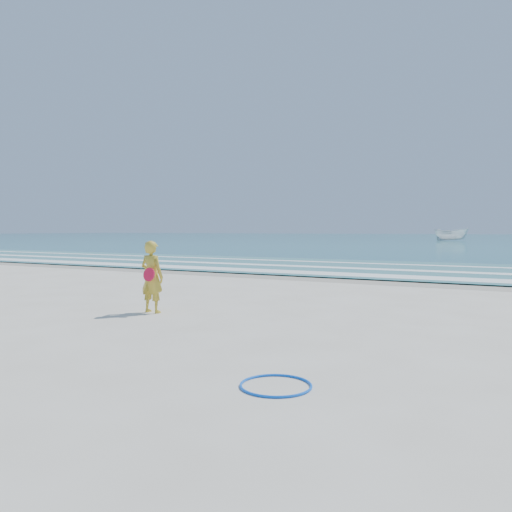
% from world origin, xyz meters
% --- Properties ---
extents(ground, '(400.00, 400.00, 0.00)m').
position_xyz_m(ground, '(0.00, 0.00, 0.00)').
color(ground, silver).
rests_on(ground, ground).
extents(wet_sand, '(400.00, 2.40, 0.00)m').
position_xyz_m(wet_sand, '(0.00, 9.00, 0.00)').
color(wet_sand, '#B2A893').
rests_on(wet_sand, ground).
extents(ocean, '(400.00, 190.00, 0.04)m').
position_xyz_m(ocean, '(0.00, 105.00, 0.02)').
color(ocean, '#19727F').
rests_on(ocean, ground).
extents(shallow, '(400.00, 10.00, 0.01)m').
position_xyz_m(shallow, '(0.00, 14.00, 0.04)').
color(shallow, '#59B7AD').
rests_on(shallow, ocean).
extents(foam_near, '(400.00, 1.40, 0.01)m').
position_xyz_m(foam_near, '(0.00, 10.30, 0.05)').
color(foam_near, white).
rests_on(foam_near, shallow).
extents(foam_mid, '(400.00, 0.90, 0.01)m').
position_xyz_m(foam_mid, '(0.00, 13.20, 0.05)').
color(foam_mid, white).
rests_on(foam_mid, shallow).
extents(foam_far, '(400.00, 0.60, 0.01)m').
position_xyz_m(foam_far, '(0.00, 16.50, 0.05)').
color(foam_far, white).
rests_on(foam_far, shallow).
extents(hoop, '(1.00, 1.00, 0.03)m').
position_xyz_m(hoop, '(4.42, -2.43, 0.01)').
color(hoop, blue).
rests_on(hoop, ground).
extents(boat, '(5.27, 3.00, 1.92)m').
position_xyz_m(boat, '(-3.11, 71.39, 1.00)').
color(boat, white).
rests_on(boat, ocean).
extents(woman, '(0.53, 0.40, 1.45)m').
position_xyz_m(woman, '(0.13, 0.64, 0.72)').
color(woman, gold).
rests_on(woman, ground).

